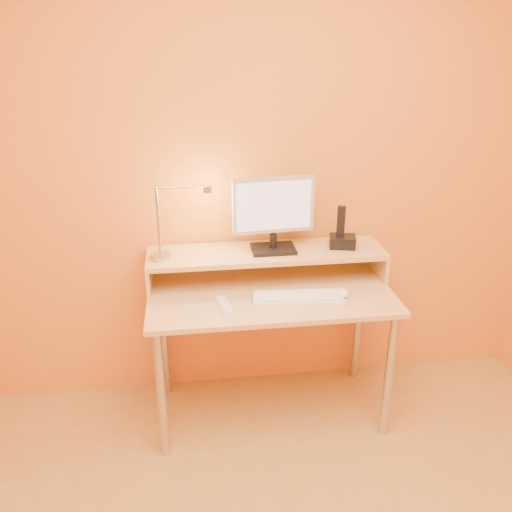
{
  "coord_description": "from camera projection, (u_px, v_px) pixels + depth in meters",
  "views": [
    {
      "loc": [
        -0.38,
        -1.13,
        1.91
      ],
      "look_at": [
        -0.08,
        1.13,
        0.94
      ],
      "focal_mm": 37.36,
      "sensor_mm": 36.0,
      "label": 1
    }
  ],
  "objects": [
    {
      "name": "mouse",
      "position": [
        343.0,
        292.0,
        2.58
      ],
      "size": [
        0.07,
        0.1,
        0.03
      ],
      "primitive_type": "ellipsoid",
      "rotation": [
        0.0,
        0.0,
        -0.21
      ],
      "color": "white",
      "rests_on": "desk_lower"
    },
    {
      "name": "desk_leg_bl",
      "position": [
        164.0,
        338.0,
        2.92
      ],
      "size": [
        0.04,
        0.04,
        0.69
      ],
      "primitive_type": "cylinder",
      "color": "#B2B2B6",
      "rests_on": "floor"
    },
    {
      "name": "monitor_back",
      "position": [
        273.0,
        203.0,
        2.63
      ],
      "size": [
        0.37,
        0.05,
        0.24
      ],
      "primitive_type": "cube",
      "rotation": [
        0.0,
        0.0,
        0.09
      ],
      "color": "black",
      "rests_on": "monitor_panel"
    },
    {
      "name": "phone_led",
      "position": [
        354.0,
        245.0,
        2.69
      ],
      "size": [
        0.01,
        0.0,
        0.04
      ],
      "primitive_type": "cube",
      "color": "#237CFF",
      "rests_on": "phone_dock"
    },
    {
      "name": "monitor_neck",
      "position": [
        273.0,
        241.0,
        2.68
      ],
      "size": [
        0.04,
        0.04,
        0.07
      ],
      "primitive_type": "cylinder",
      "color": "black",
      "rests_on": "monitor_foot"
    },
    {
      "name": "desk_leg_fl",
      "position": [
        161.0,
        395.0,
        2.47
      ],
      "size": [
        0.04,
        0.04,
        0.69
      ],
      "primitive_type": "cylinder",
      "color": "#B2B2B6",
      "rests_on": "floor"
    },
    {
      "name": "shelf_riser_right",
      "position": [
        377.0,
        261.0,
        2.8
      ],
      "size": [
        0.02,
        0.3,
        0.14
      ],
      "primitive_type": "cube",
      "color": "tan",
      "rests_on": "desk_lower"
    },
    {
      "name": "phone_handset",
      "position": [
        341.0,
        221.0,
        2.68
      ],
      "size": [
        0.04,
        0.03,
        0.16
      ],
      "primitive_type": "cube",
      "rotation": [
        0.0,
        0.0,
        -0.24
      ],
      "color": "black",
      "rests_on": "phone_dock"
    },
    {
      "name": "lamp_post",
      "position": [
        158.0,
        222.0,
        2.53
      ],
      "size": [
        0.01,
        0.01,
        0.33
      ],
      "primitive_type": "cylinder",
      "color": "#B2B2B6",
      "rests_on": "lamp_base"
    },
    {
      "name": "lamp_head",
      "position": [
        208.0,
        189.0,
        2.5
      ],
      "size": [
        0.04,
        0.04,
        0.03
      ],
      "primitive_type": "cylinder",
      "color": "#B2B2B6",
      "rests_on": "lamp_arm"
    },
    {
      "name": "desk_leg_br",
      "position": [
        358.0,
        325.0,
        3.06
      ],
      "size": [
        0.04,
        0.04,
        0.69
      ],
      "primitive_type": "cylinder",
      "color": "#B2B2B6",
      "rests_on": "floor"
    },
    {
      "name": "lamp_base",
      "position": [
        161.0,
        256.0,
        2.6
      ],
      "size": [
        0.1,
        0.1,
        0.02
      ],
      "primitive_type": "cylinder",
      "color": "#B2B2B6",
      "rests_on": "desk_shelf"
    },
    {
      "name": "lamp_bulb",
      "position": [
        208.0,
        193.0,
        2.5
      ],
      "size": [
        0.03,
        0.03,
        0.0
      ],
      "primitive_type": "cylinder",
      "color": "#FFEAC6",
      "rests_on": "lamp_head"
    },
    {
      "name": "desk_leg_fr",
      "position": [
        389.0,
        377.0,
        2.6
      ],
      "size": [
        0.04,
        0.04,
        0.69
      ],
      "primitive_type": "cylinder",
      "color": "#B2B2B6",
      "rests_on": "floor"
    },
    {
      "name": "monitor_foot",
      "position": [
        273.0,
        249.0,
        2.69
      ],
      "size": [
        0.22,
        0.16,
        0.02
      ],
      "primitive_type": "cube",
      "color": "black",
      "rests_on": "desk_shelf"
    },
    {
      "name": "monitor_panel",
      "position": [
        273.0,
        205.0,
        2.61
      ],
      "size": [
        0.41,
        0.07,
        0.28
      ],
      "primitive_type": "cube",
      "rotation": [
        0.0,
        0.0,
        0.09
      ],
      "color": "#B9B9C1",
      "rests_on": "monitor_neck"
    },
    {
      "name": "desk_shelf",
      "position": [
        266.0,
        253.0,
        2.7
      ],
      "size": [
        1.2,
        0.3,
        0.02
      ],
      "primitive_type": "cube",
      "color": "tan",
      "rests_on": "desk_lower"
    },
    {
      "name": "monitor_screen",
      "position": [
        274.0,
        206.0,
        2.6
      ],
      "size": [
        0.37,
        0.04,
        0.24
      ],
      "primitive_type": "cube",
      "rotation": [
        0.0,
        0.0,
        0.09
      ],
      "color": "#D3D6FF",
      "rests_on": "monitor_panel"
    },
    {
      "name": "remote_control",
      "position": [
        224.0,
        305.0,
        2.48
      ],
      "size": [
        0.07,
        0.18,
        0.02
      ],
      "primitive_type": "cube",
      "rotation": [
        0.0,
        0.0,
        0.15
      ],
      "color": "white",
      "rests_on": "desk_lower"
    },
    {
      "name": "wall_back",
      "position": [
        262.0,
        171.0,
        2.7
      ],
      "size": [
        3.0,
        0.04,
        2.5
      ],
      "primitive_type": "cube",
      "color": "orange",
      "rests_on": "floor"
    },
    {
      "name": "shelf_riser_left",
      "position": [
        149.0,
        274.0,
        2.66
      ],
      "size": [
        0.02,
        0.3,
        0.14
      ],
      "primitive_type": "cube",
      "color": "tan",
      "rests_on": "desk_lower"
    },
    {
      "name": "desk_lower",
      "position": [
        271.0,
        295.0,
        2.62
      ],
      "size": [
        1.2,
        0.6,
        0.02
      ],
      "primitive_type": "cube",
      "color": "tan",
      "rests_on": "floor"
    },
    {
      "name": "keyboard",
      "position": [
        298.0,
        299.0,
        2.53
      ],
      "size": [
        0.44,
        0.17,
        0.02
      ],
      "primitive_type": "cube",
      "rotation": [
        0.0,
        0.0,
        -0.09
      ],
      "color": "white",
      "rests_on": "desk_lower"
    },
    {
      "name": "lamp_arm",
      "position": [
        182.0,
        187.0,
        2.48
      ],
      "size": [
        0.24,
        0.01,
        0.01
      ],
      "primitive_type": "cylinder",
      "rotation": [
        0.0,
        1.57,
        0.0
      ],
      "color": "#B2B2B6",
      "rests_on": "lamp_post"
    },
    {
      "name": "phone_dock",
      "position": [
        342.0,
        242.0,
        2.73
      ],
      "size": [
        0.15,
        0.13,
        0.06
      ],
      "primitive_type": "cube",
      "rotation": [
        0.0,
        0.0,
        -0.24
      ],
      "color": "black",
      "rests_on": "desk_shelf"
    }
  ]
}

